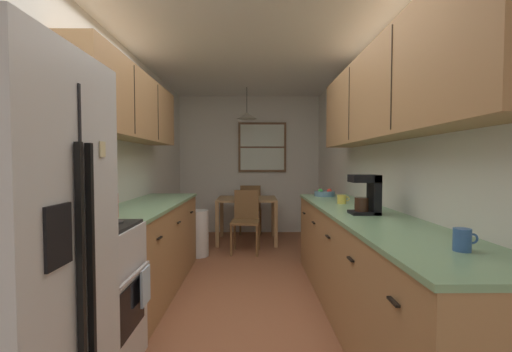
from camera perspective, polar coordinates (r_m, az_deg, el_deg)
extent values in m
plane|color=#995B3D|center=(3.82, -1.62, -17.76)|extent=(12.00, 12.00, 0.00)
cube|color=silver|center=(3.86, -22.10, 1.59)|extent=(0.10, 9.00, 2.55)
cube|color=silver|center=(3.81, 19.10, 1.63)|extent=(0.10, 9.00, 2.55)
cube|color=silver|center=(6.24, -1.16, 1.97)|extent=(4.40, 0.10, 2.55)
cube|color=white|center=(3.81, -1.67, 21.89)|extent=(4.40, 9.00, 0.08)
cube|color=black|center=(1.55, -27.68, -16.15)|extent=(0.01, 0.01, 1.59)
cube|color=black|center=(1.51, -27.91, -16.65)|extent=(0.02, 0.02, 1.13)
cube|color=black|center=(1.58, -26.52, -15.80)|extent=(0.02, 0.02, 1.13)
cube|color=black|center=(1.36, -30.91, -8.85)|extent=(0.01, 0.15, 0.22)
cube|color=beige|center=(1.64, -24.97, 4.20)|extent=(0.01, 0.05, 0.07)
cube|color=silver|center=(2.42, -28.09, -18.82)|extent=(0.62, 0.62, 0.90)
cube|color=black|center=(2.31, -20.66, -20.53)|extent=(0.01, 0.43, 0.30)
cube|color=silver|center=(2.23, -20.11, -15.63)|extent=(0.02, 0.50, 0.02)
cube|color=black|center=(2.30, -28.31, -8.04)|extent=(0.59, 0.59, 0.02)
cube|color=silver|center=(2.43, -34.23, -5.47)|extent=(0.06, 0.62, 0.20)
cylinder|color=#2D2D2D|center=(2.25, -33.14, -7.97)|extent=(0.15, 0.15, 0.01)
cylinder|color=#2D2D2D|center=(2.48, -29.72, -6.97)|extent=(0.15, 0.15, 0.01)
cylinder|color=#2D2D2D|center=(2.11, -26.66, -8.48)|extent=(0.15, 0.15, 0.01)
cylinder|color=#2D2D2D|center=(2.36, -23.72, -7.33)|extent=(0.15, 0.15, 0.01)
cube|color=silver|center=(2.35, -31.31, 10.85)|extent=(0.38, 0.57, 0.30)
cube|color=black|center=(2.21, -27.67, 11.50)|extent=(0.01, 0.34, 0.19)
cube|color=#2D2D33|center=(2.43, -24.90, 10.67)|extent=(0.01, 0.11, 0.19)
cube|color=#A87A4C|center=(3.64, -18.01, -11.75)|extent=(0.60, 2.09, 0.87)
cube|color=#7AA87A|center=(3.56, -18.10, -4.70)|extent=(0.63, 2.11, 0.03)
cube|color=black|center=(2.84, -16.27, -10.23)|extent=(0.02, 0.10, 0.01)
cube|color=black|center=(3.50, -13.14, -7.81)|extent=(0.02, 0.10, 0.01)
cube|color=black|center=(4.18, -11.04, -6.16)|extent=(0.02, 0.10, 0.01)
cube|color=#A87A4C|center=(3.57, -20.73, 11.14)|extent=(0.32, 2.19, 0.65)
cube|color=#2D2319|center=(3.18, -20.21, 12.26)|extent=(0.01, 0.01, 0.60)
cube|color=#2D2319|center=(3.86, -16.53, 10.51)|extent=(0.01, 0.01, 0.60)
cube|color=#A87A4C|center=(2.99, 18.25, -14.86)|extent=(0.60, 3.20, 0.87)
cube|color=#7AA87A|center=(2.89, 18.36, -6.30)|extent=(0.63, 3.22, 0.03)
cube|color=black|center=(1.67, 22.59, -19.39)|extent=(0.02, 0.10, 0.01)
cube|color=black|center=(2.24, 15.97, -13.64)|extent=(0.02, 0.10, 0.01)
cube|color=black|center=(2.84, 12.25, -10.19)|extent=(0.02, 0.10, 0.01)
cube|color=black|center=(3.45, 9.89, -7.93)|extent=(0.02, 0.10, 0.01)
cube|color=black|center=(4.08, 8.25, -6.35)|extent=(0.02, 0.10, 0.01)
cube|color=#A87A4C|center=(2.91, 21.62, 13.19)|extent=(0.32, 2.90, 0.74)
cube|color=#2D2319|center=(2.42, 22.33, 15.47)|extent=(0.01, 0.01, 0.68)
cube|color=#2D2319|center=(3.31, 15.75, 11.94)|extent=(0.01, 0.01, 0.68)
cube|color=#A87F51|center=(5.48, -1.57, -3.97)|extent=(0.96, 0.80, 0.03)
cube|color=#A87F51|center=(5.20, -6.71, -8.39)|extent=(0.06, 0.06, 0.70)
cube|color=#A87F51|center=(5.18, 3.45, -8.42)|extent=(0.06, 0.06, 0.70)
cube|color=#A87F51|center=(5.92, -5.93, -7.07)|extent=(0.06, 0.06, 0.70)
cube|color=#A87F51|center=(5.91, 2.95, -7.08)|extent=(0.06, 0.06, 0.70)
cube|color=brown|center=(4.85, -1.86, -7.94)|extent=(0.43, 0.43, 0.04)
cube|color=brown|center=(4.99, -1.64, -5.03)|extent=(0.37, 0.06, 0.45)
cylinder|color=brown|center=(4.70, 0.16, -11.17)|extent=(0.04, 0.04, 0.43)
cylinder|color=brown|center=(4.74, -4.32, -11.07)|extent=(0.04, 0.04, 0.43)
cylinder|color=brown|center=(5.05, 0.45, -10.21)|extent=(0.04, 0.04, 0.43)
cylinder|color=brown|center=(5.09, -3.71, -10.13)|extent=(0.04, 0.04, 0.43)
cube|color=brown|center=(6.18, -0.97, -5.71)|extent=(0.40, 0.40, 0.04)
cube|color=brown|center=(5.98, -0.98, -3.81)|extent=(0.37, 0.03, 0.45)
cylinder|color=brown|center=(6.40, -2.61, -7.55)|extent=(0.04, 0.04, 0.43)
cylinder|color=brown|center=(6.40, 0.67, -7.55)|extent=(0.04, 0.04, 0.43)
cylinder|color=brown|center=(6.05, -2.72, -8.14)|extent=(0.04, 0.04, 0.43)
cylinder|color=brown|center=(6.04, 0.77, -8.14)|extent=(0.04, 0.04, 0.43)
cylinder|color=black|center=(5.54, -1.59, 13.01)|extent=(0.01, 0.01, 0.42)
cone|color=beige|center=(5.50, -1.59, 10.36)|extent=(0.32, 0.32, 0.10)
sphere|color=white|center=(5.50, -1.59, 10.57)|extent=(0.06, 0.06, 0.06)
cube|color=brown|center=(6.18, 1.08, 4.98)|extent=(0.89, 0.04, 0.92)
cube|color=silver|center=(6.17, 1.09, 4.98)|extent=(0.81, 0.01, 0.84)
cube|color=brown|center=(6.16, 1.09, 4.98)|extent=(0.81, 0.02, 0.03)
cylinder|color=white|center=(4.77, -9.95, -9.71)|extent=(0.29, 0.29, 0.64)
cylinder|color=red|center=(2.70, -23.96, -4.69)|extent=(0.12, 0.12, 0.18)
cylinder|color=white|center=(2.69, -24.00, -2.58)|extent=(0.13, 0.13, 0.02)
cube|color=silver|center=(2.41, -18.54, -17.51)|extent=(0.02, 0.16, 0.24)
cube|color=black|center=(2.80, 18.11, -6.02)|extent=(0.22, 0.18, 0.02)
cube|color=black|center=(2.81, 19.70, -3.02)|extent=(0.06, 0.18, 0.32)
cube|color=black|center=(2.77, 18.18, -0.41)|extent=(0.22, 0.18, 0.06)
cylinder|color=#331E14|center=(2.78, 17.74, -4.67)|extent=(0.11, 0.11, 0.11)
cylinder|color=#E5CC4C|center=(3.44, 14.56, -3.91)|extent=(0.09, 0.09, 0.09)
torus|color=#E5CC4C|center=(3.45, 15.46, -3.82)|extent=(0.05, 0.01, 0.05)
cylinder|color=#335999|center=(1.83, 32.01, -9.32)|extent=(0.08, 0.08, 0.11)
torus|color=#335999|center=(1.86, 33.35, -9.02)|extent=(0.05, 0.01, 0.05)
cylinder|color=#597F9E|center=(4.16, 11.75, -3.00)|extent=(0.25, 0.25, 0.06)
cylinder|color=black|center=(4.16, 11.76, -2.80)|extent=(0.20, 0.20, 0.03)
sphere|color=red|center=(4.17, 12.53, -2.55)|extent=(0.06, 0.06, 0.06)
sphere|color=green|center=(4.13, 11.07, -2.58)|extent=(0.06, 0.06, 0.06)
cylinder|color=#4C7299|center=(5.39, -0.72, -3.58)|extent=(0.21, 0.21, 0.06)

